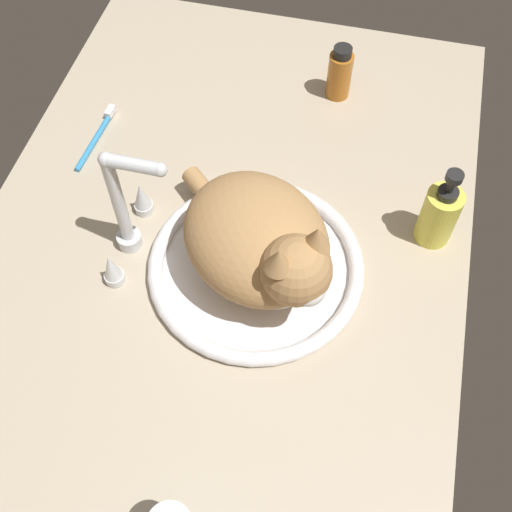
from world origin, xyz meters
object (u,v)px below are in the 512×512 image
object	(u,v)px
faucet	(126,214)
soap_pump_bottle	(439,215)
amber_bottle	(340,73)
toothbrush	(97,136)
cat	(263,244)
sink_basin	(256,266)

from	to	relation	value
faucet	soap_pump_bottle	world-z (taller)	faucet
amber_bottle	toothbrush	distance (cm)	46.42
cat	amber_bottle	size ratio (longest dim) A/B	2.90
sink_basin	faucet	world-z (taller)	faucet
amber_bottle	faucet	bearing A→B (deg)	148.20
sink_basin	cat	world-z (taller)	cat
amber_bottle	soap_pump_bottle	bearing A→B (deg)	-144.63
toothbrush	faucet	bearing A→B (deg)	-144.82
soap_pump_bottle	toothbrush	size ratio (longest dim) A/B	0.99
cat	toothbrush	xyz separation A→B (cm)	(21.72, 36.16, -8.92)
faucet	soap_pump_bottle	bearing A→B (deg)	-74.25
sink_basin	faucet	distance (cm)	21.66
soap_pump_bottle	cat	bearing A→B (deg)	119.75
cat	amber_bottle	xyz separation A→B (cm)	(43.54, -4.57, -4.48)
faucet	toothbrush	bearing A→B (deg)	35.18
faucet	toothbrush	distance (cm)	26.27
cat	soap_pump_bottle	distance (cm)	29.32
sink_basin	cat	xyz separation A→B (cm)	(-1.19, -1.30, 8.51)
cat	soap_pump_bottle	xyz separation A→B (cm)	(14.42, -25.23, -3.83)
faucet	cat	world-z (taller)	faucet
sink_basin	amber_bottle	bearing A→B (deg)	-7.88
soap_pump_bottle	toothbrush	world-z (taller)	soap_pump_bottle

